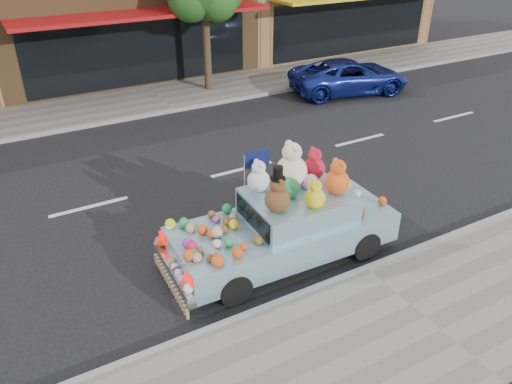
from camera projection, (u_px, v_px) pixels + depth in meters
ground at (242, 169)px, 13.24m from camera, size 120.00×120.00×0.00m
near_sidewalk at (425, 319)px, 8.26m from camera, size 60.00×3.00×0.12m
far_sidewalk at (159, 98)px, 18.16m from camera, size 60.00×3.00×0.12m
near_kerb at (365, 270)px, 9.40m from camera, size 60.00×0.12×0.13m
far_kerb at (174, 110)px, 17.02m from camera, size 60.00×0.12×0.13m
car_blue at (349, 76)px, 18.62m from camera, size 4.79×2.96×1.24m
art_car at (285, 222)px, 9.50m from camera, size 4.54×1.90×2.25m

